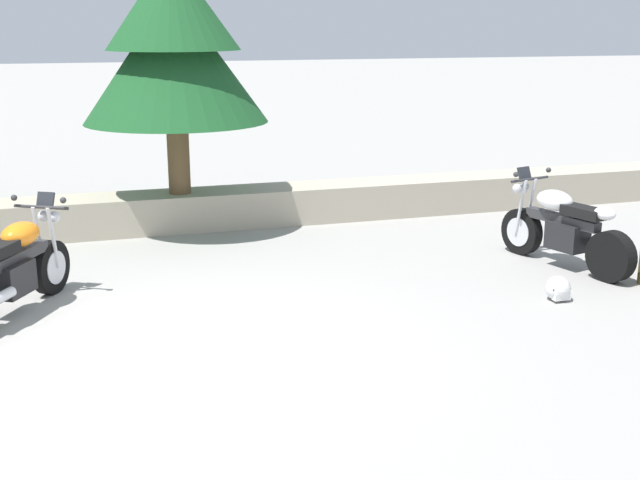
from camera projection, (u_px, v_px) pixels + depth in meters
name	position (u px, v px, depth m)	size (l,w,h in m)	color
ground_plane	(175.00, 352.00, 7.70)	(120.00, 120.00, 0.00)	gray
stone_wall	(132.00, 214.00, 12.07)	(36.00, 0.80, 0.55)	#A89E89
motorcycle_orange_near_left	(14.00, 270.00, 8.61)	(1.20, 1.87, 1.18)	black
motorcycle_white_centre	(563.00, 229.00, 10.30)	(0.88, 2.03, 1.18)	black
rider_helmet	(558.00, 289.00, 9.10)	(0.28, 0.28, 0.28)	silver
pine_tree_mid_right	(173.00, 43.00, 11.61)	(2.66, 2.66, 3.43)	brown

